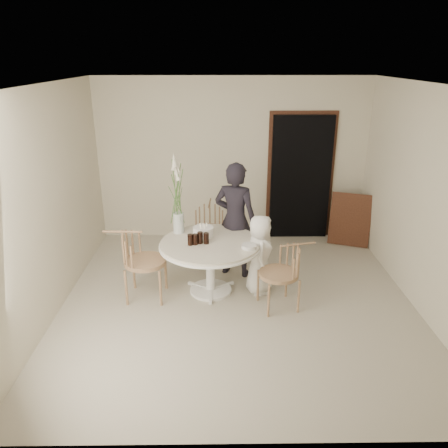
{
  "coord_description": "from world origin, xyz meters",
  "views": [
    {
      "loc": [
        -0.24,
        -4.95,
        3.0
      ],
      "look_at": [
        -0.17,
        0.3,
        0.96
      ],
      "focal_mm": 35.0,
      "sensor_mm": 36.0,
      "label": 1
    }
  ],
  "objects_px": {
    "chair_right": "(288,266)",
    "boy": "(260,255)",
    "chair_left": "(134,254)",
    "table": "(210,250)",
    "birthday_cake": "(203,232)",
    "chair_far": "(209,222)",
    "flower_vase": "(178,200)",
    "girl": "(235,220)"
  },
  "relations": [
    {
      "from": "chair_far",
      "to": "flower_vase",
      "type": "xyz_separation_m",
      "value": [
        -0.4,
        -0.88,
        0.65
      ]
    },
    {
      "from": "chair_far",
      "to": "girl",
      "type": "bearing_deg",
      "value": -57.98
    },
    {
      "from": "girl",
      "to": "birthday_cake",
      "type": "distance_m",
      "value": 0.55
    },
    {
      "from": "table",
      "to": "chair_right",
      "type": "bearing_deg",
      "value": -20.38
    },
    {
      "from": "table",
      "to": "birthday_cake",
      "type": "bearing_deg",
      "value": 115.55
    },
    {
      "from": "table",
      "to": "birthday_cake",
      "type": "height_order",
      "value": "birthday_cake"
    },
    {
      "from": "flower_vase",
      "to": "chair_left",
      "type": "bearing_deg",
      "value": -139.5
    },
    {
      "from": "chair_left",
      "to": "flower_vase",
      "type": "xyz_separation_m",
      "value": [
        0.54,
        0.46,
        0.58
      ]
    },
    {
      "from": "chair_right",
      "to": "girl",
      "type": "distance_m",
      "value": 1.13
    },
    {
      "from": "chair_far",
      "to": "chair_left",
      "type": "xyz_separation_m",
      "value": [
        -0.93,
        -1.34,
        0.07
      ]
    },
    {
      "from": "table",
      "to": "boy",
      "type": "bearing_deg",
      "value": 0.39
    },
    {
      "from": "chair_far",
      "to": "boy",
      "type": "xyz_separation_m",
      "value": [
        0.69,
        -1.22,
        0.0
      ]
    },
    {
      "from": "chair_far",
      "to": "boy",
      "type": "distance_m",
      "value": 1.4
    },
    {
      "from": "chair_right",
      "to": "chair_left",
      "type": "bearing_deg",
      "value": -111.27
    },
    {
      "from": "chair_far",
      "to": "birthday_cake",
      "type": "bearing_deg",
      "value": -90.27
    },
    {
      "from": "table",
      "to": "chair_left",
      "type": "bearing_deg",
      "value": -172.99
    },
    {
      "from": "chair_left",
      "to": "boy",
      "type": "relative_size",
      "value": 0.87
    },
    {
      "from": "chair_right",
      "to": "birthday_cake",
      "type": "distance_m",
      "value": 1.23
    },
    {
      "from": "chair_far",
      "to": "chair_left",
      "type": "height_order",
      "value": "chair_left"
    },
    {
      "from": "chair_left",
      "to": "birthday_cake",
      "type": "xyz_separation_m",
      "value": [
        0.88,
        0.32,
        0.18
      ]
    },
    {
      "from": "chair_right",
      "to": "boy",
      "type": "bearing_deg",
      "value": -152.97
    },
    {
      "from": "birthday_cake",
      "to": "chair_far",
      "type": "bearing_deg",
      "value": 86.72
    },
    {
      "from": "flower_vase",
      "to": "chair_right",
      "type": "bearing_deg",
      "value": -26.48
    },
    {
      "from": "chair_far",
      "to": "table",
      "type": "bearing_deg",
      "value": -85.32
    },
    {
      "from": "chair_right",
      "to": "boy",
      "type": "height_order",
      "value": "boy"
    },
    {
      "from": "chair_right",
      "to": "flower_vase",
      "type": "bearing_deg",
      "value": -130.66
    },
    {
      "from": "chair_left",
      "to": "birthday_cake",
      "type": "relative_size",
      "value": 3.53
    },
    {
      "from": "table",
      "to": "chair_right",
      "type": "height_order",
      "value": "chair_right"
    },
    {
      "from": "chair_right",
      "to": "birthday_cake",
      "type": "relative_size",
      "value": 3.18
    },
    {
      "from": "chair_far",
      "to": "chair_left",
      "type": "bearing_deg",
      "value": -121.89
    },
    {
      "from": "table",
      "to": "chair_right",
      "type": "xyz_separation_m",
      "value": [
        0.97,
        -0.36,
        -0.06
      ]
    },
    {
      "from": "table",
      "to": "chair_right",
      "type": "distance_m",
      "value": 1.04
    },
    {
      "from": "chair_far",
      "to": "boy",
      "type": "bearing_deg",
      "value": -57.54
    },
    {
      "from": "birthday_cake",
      "to": "flower_vase",
      "type": "xyz_separation_m",
      "value": [
        -0.34,
        0.14,
        0.39
      ]
    },
    {
      "from": "girl",
      "to": "birthday_cake",
      "type": "relative_size",
      "value": 6.18
    },
    {
      "from": "chair_far",
      "to": "chair_right",
      "type": "xyz_separation_m",
      "value": [
        1.01,
        -1.58,
        0.01
      ]
    },
    {
      "from": "birthday_cake",
      "to": "flower_vase",
      "type": "height_order",
      "value": "flower_vase"
    },
    {
      "from": "chair_right",
      "to": "boy",
      "type": "relative_size",
      "value": 0.79
    },
    {
      "from": "flower_vase",
      "to": "boy",
      "type": "bearing_deg",
      "value": -17.13
    },
    {
      "from": "chair_left",
      "to": "chair_far",
      "type": "bearing_deg",
      "value": -32.54
    },
    {
      "from": "boy",
      "to": "birthday_cake",
      "type": "height_order",
      "value": "boy"
    },
    {
      "from": "chair_far",
      "to": "girl",
      "type": "distance_m",
      "value": 0.84
    }
  ]
}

